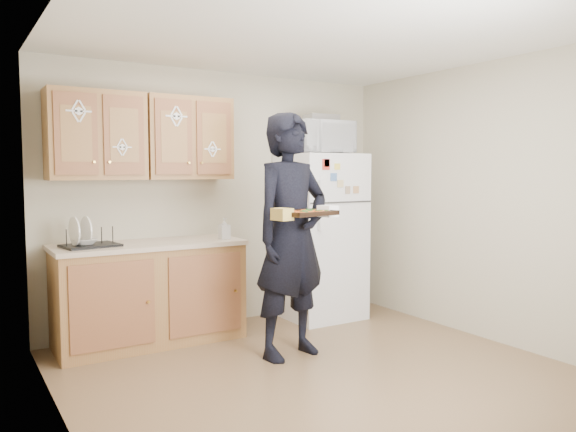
{
  "coord_description": "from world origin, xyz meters",
  "views": [
    {
      "loc": [
        -2.37,
        -3.32,
        1.53
      ],
      "look_at": [
        -0.05,
        0.45,
        1.17
      ],
      "focal_mm": 35.0,
      "sensor_mm": 36.0,
      "label": 1
    }
  ],
  "objects_px": {
    "refrigerator": "(321,236)",
    "microwave": "(321,137)",
    "dish_rack": "(90,236)",
    "baking_tray": "(306,214)",
    "person": "(291,236)"
  },
  "relations": [
    {
      "from": "baking_tray",
      "to": "microwave",
      "type": "relative_size",
      "value": 0.71
    },
    {
      "from": "refrigerator",
      "to": "baking_tray",
      "type": "bearing_deg",
      "value": -129.18
    },
    {
      "from": "person",
      "to": "dish_rack",
      "type": "xyz_separation_m",
      "value": [
        -1.39,
        0.92,
        -0.01
      ]
    },
    {
      "from": "microwave",
      "to": "dish_rack",
      "type": "height_order",
      "value": "microwave"
    },
    {
      "from": "refrigerator",
      "to": "dish_rack",
      "type": "height_order",
      "value": "refrigerator"
    },
    {
      "from": "person",
      "to": "dish_rack",
      "type": "distance_m",
      "value": 1.67
    },
    {
      "from": "person",
      "to": "baking_tray",
      "type": "relative_size",
      "value": 4.73
    },
    {
      "from": "refrigerator",
      "to": "microwave",
      "type": "height_order",
      "value": "microwave"
    },
    {
      "from": "refrigerator",
      "to": "person",
      "type": "distance_m",
      "value": 1.28
    },
    {
      "from": "person",
      "to": "microwave",
      "type": "relative_size",
      "value": 3.35
    },
    {
      "from": "refrigerator",
      "to": "dish_rack",
      "type": "xyz_separation_m",
      "value": [
        -2.3,
        0.03,
        0.14
      ]
    },
    {
      "from": "baking_tray",
      "to": "dish_rack",
      "type": "distance_m",
      "value": 1.82
    },
    {
      "from": "baking_tray",
      "to": "dish_rack",
      "type": "bearing_deg",
      "value": 127.34
    },
    {
      "from": "dish_rack",
      "to": "person",
      "type": "bearing_deg",
      "value": -33.56
    },
    {
      "from": "refrigerator",
      "to": "microwave",
      "type": "bearing_deg",
      "value": -122.81
    }
  ]
}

